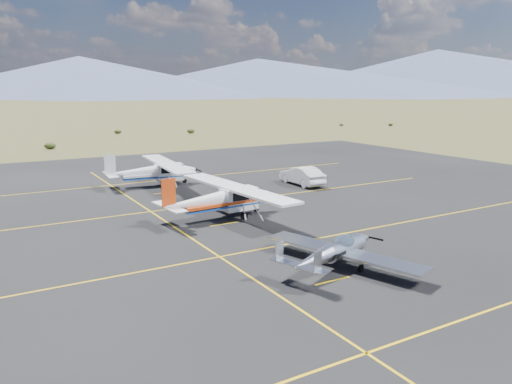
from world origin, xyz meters
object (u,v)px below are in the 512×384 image
object	(u,v)px
aircraft_plain	(153,171)
aircraft_low_wing	(336,251)
aircraft_cessna	(221,198)
sedan	(302,176)

from	to	relation	value
aircraft_plain	aircraft_low_wing	bearing A→B (deg)	-83.09
aircraft_low_wing	aircraft_plain	bearing A→B (deg)	74.11
aircraft_cessna	aircraft_plain	world-z (taller)	aircraft_cessna
aircraft_low_wing	sedan	bearing A→B (deg)	41.21
aircraft_low_wing	sedan	xyz separation A→B (m)	(10.80, 18.02, -0.06)
aircraft_low_wing	aircraft_plain	size ratio (longest dim) A/B	0.71
sedan	aircraft_plain	bearing A→B (deg)	-26.97
aircraft_plain	sedan	distance (m)	13.16
aircraft_low_wing	sedan	size ratio (longest dim) A/B	1.71
aircraft_low_wing	aircraft_cessna	xyz separation A→B (m)	(-0.60, 11.24, 0.47)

